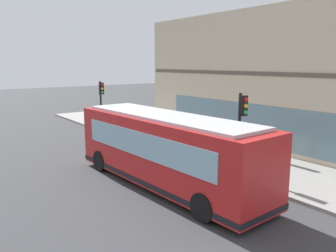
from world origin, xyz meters
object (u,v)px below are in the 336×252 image
object	(u,v)px
city_bus_nearside	(165,150)
pedestrian_by_light_pole	(161,123)
traffic_light_near_corner	(242,118)
fire_hydrant	(240,158)
pedestrian_near_building_entrance	(288,146)
newspaper_vending_box	(212,143)
traffic_light_down_block	(101,96)
pedestrian_walking_along_curb	(178,126)

from	to	relation	value
city_bus_nearside	pedestrian_by_light_pole	world-z (taller)	city_bus_nearside
city_bus_nearside	traffic_light_near_corner	xyz separation A→B (m)	(3.35, -1.16, 1.19)
fire_hydrant	pedestrian_near_building_entrance	size ratio (longest dim) A/B	0.46
fire_hydrant	newspaper_vending_box	size ratio (longest dim) A/B	0.82
city_bus_nearside	newspaper_vending_box	world-z (taller)	city_bus_nearside
traffic_light_near_corner	pedestrian_near_building_entrance	bearing A→B (deg)	-6.03
pedestrian_by_light_pole	city_bus_nearside	bearing A→B (deg)	-124.32
traffic_light_down_block	pedestrian_walking_along_curb	distance (m)	7.77
fire_hydrant	newspaper_vending_box	distance (m)	3.07
fire_hydrant	city_bus_nearside	bearing A→B (deg)	176.55
city_bus_nearside	traffic_light_down_block	bearing A→B (deg)	75.44
city_bus_nearside	fire_hydrant	distance (m)	4.52
traffic_light_near_corner	pedestrian_by_light_pole	xyz separation A→B (m)	(2.00, 9.00, -1.69)
newspaper_vending_box	traffic_light_down_block	bearing A→B (deg)	100.48
city_bus_nearside	traffic_light_near_corner	bearing A→B (deg)	-19.08
city_bus_nearside	newspaper_vending_box	bearing A→B (deg)	26.78
city_bus_nearside	pedestrian_walking_along_curb	world-z (taller)	city_bus_nearside
pedestrian_walking_along_curb	newspaper_vending_box	world-z (taller)	pedestrian_walking_along_curb
pedestrian_walking_along_curb	pedestrian_by_light_pole	distance (m)	2.29
traffic_light_down_block	pedestrian_near_building_entrance	world-z (taller)	traffic_light_down_block
fire_hydrant	newspaper_vending_box	bearing A→B (deg)	72.93
pedestrian_walking_along_curb	pedestrian_near_building_entrance	bearing A→B (deg)	-78.41
fire_hydrant	pedestrian_near_building_entrance	world-z (taller)	pedestrian_near_building_entrance
city_bus_nearside	pedestrian_walking_along_curb	xyz separation A→B (m)	(5.07, 5.57, -0.37)
pedestrian_by_light_pole	newspaper_vending_box	bearing A→B (deg)	-90.68
traffic_light_near_corner	fire_hydrant	world-z (taller)	traffic_light_near_corner
pedestrian_by_light_pole	traffic_light_down_block	bearing A→B (deg)	110.90
pedestrian_by_light_pole	pedestrian_near_building_entrance	bearing A→B (deg)	-82.90
traffic_light_down_block	newspaper_vending_box	world-z (taller)	traffic_light_down_block
pedestrian_walking_along_curb	pedestrian_by_light_pole	world-z (taller)	pedestrian_walking_along_curb
pedestrian_near_building_entrance	city_bus_nearside	bearing A→B (deg)	167.09
traffic_light_near_corner	pedestrian_by_light_pole	distance (m)	9.37
pedestrian_walking_along_curb	traffic_light_down_block	bearing A→B (deg)	102.77
traffic_light_near_corner	pedestrian_near_building_entrance	size ratio (longest dim) A/B	2.32
traffic_light_near_corner	fire_hydrant	bearing A→B (deg)	40.74
traffic_light_near_corner	fire_hydrant	size ratio (longest dim) A/B	5.02
pedestrian_by_light_pole	newspaper_vending_box	size ratio (longest dim) A/B	1.75
traffic_light_near_corner	traffic_light_down_block	distance (m)	14.17
pedestrian_near_building_entrance	pedestrian_walking_along_curb	bearing A→B (deg)	101.59
city_bus_nearside	pedestrian_near_building_entrance	bearing A→B (deg)	-12.91
city_bus_nearside	pedestrian_walking_along_curb	bearing A→B (deg)	47.73
pedestrian_near_building_entrance	newspaper_vending_box	distance (m)	4.36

